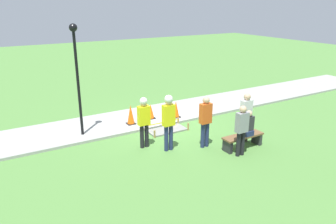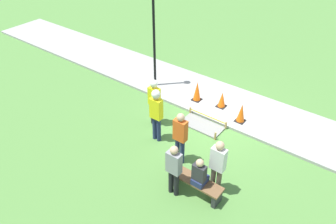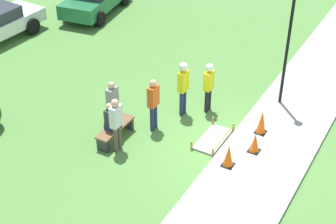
{
  "view_description": "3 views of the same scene",
  "coord_description": "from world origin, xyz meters",
  "px_view_note": "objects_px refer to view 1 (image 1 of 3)",
  "views": [
    {
      "loc": [
        6.25,
        10.67,
        4.81
      ],
      "look_at": [
        0.55,
        1.0,
        0.99
      ],
      "focal_mm": 35.0,
      "sensor_mm": 36.0,
      "label": 1
    },
    {
      "loc": [
        -4.29,
        8.48,
        7.17
      ],
      "look_at": [
        0.75,
        1.79,
        1.18
      ],
      "focal_mm": 35.0,
      "sensor_mm": 36.0,
      "label": 2
    },
    {
      "loc": [
        -11.55,
        -4.75,
        9.68
      ],
      "look_at": [
        -0.31,
        1.72,
        0.96
      ],
      "focal_mm": 55.0,
      "sensor_mm": 36.0,
      "label": 3
    }
  ],
  "objects_px": {
    "worker_assistant": "(169,117)",
    "lamppost_near": "(76,65)",
    "traffic_cone_near_patch": "(176,109)",
    "bystander_in_white_shirt": "(242,128)",
    "traffic_cone_far_patch": "(151,111)",
    "bystander_in_orange_shirt": "(205,119)",
    "park_bench": "(243,139)",
    "worker_supervisor": "(144,118)",
    "person_seated_on_bench": "(248,125)",
    "traffic_cone_sidewalk_edge": "(131,114)",
    "bystander_in_gray_shirt": "(246,115)"
  },
  "relations": [
    {
      "from": "worker_assistant",
      "to": "lamppost_near",
      "type": "height_order",
      "value": "lamppost_near"
    },
    {
      "from": "park_bench",
      "to": "bystander_in_white_shirt",
      "type": "bearing_deg",
      "value": 39.56
    },
    {
      "from": "bystander_in_white_shirt",
      "to": "park_bench",
      "type": "bearing_deg",
      "value": -140.44
    },
    {
      "from": "traffic_cone_far_patch",
      "to": "lamppost_near",
      "type": "distance_m",
      "value": 3.8
    },
    {
      "from": "traffic_cone_far_patch",
      "to": "lamppost_near",
      "type": "height_order",
      "value": "lamppost_near"
    },
    {
      "from": "bystander_in_orange_shirt",
      "to": "bystander_in_gray_shirt",
      "type": "bearing_deg",
      "value": 165.72
    },
    {
      "from": "worker_supervisor",
      "to": "bystander_in_white_shirt",
      "type": "relative_size",
      "value": 1.05
    },
    {
      "from": "worker_assistant",
      "to": "lamppost_near",
      "type": "xyz_separation_m",
      "value": [
        2.17,
        -2.62,
        1.52
      ]
    },
    {
      "from": "traffic_cone_far_patch",
      "to": "traffic_cone_sidewalk_edge",
      "type": "distance_m",
      "value": 1.02
    },
    {
      "from": "worker_supervisor",
      "to": "traffic_cone_near_patch",
      "type": "bearing_deg",
      "value": -142.62
    },
    {
      "from": "traffic_cone_far_patch",
      "to": "park_bench",
      "type": "relative_size",
      "value": 0.4
    },
    {
      "from": "bystander_in_orange_shirt",
      "to": "worker_supervisor",
      "type": "bearing_deg",
      "value": -29.61
    },
    {
      "from": "person_seated_on_bench",
      "to": "bystander_in_orange_shirt",
      "type": "xyz_separation_m",
      "value": [
        1.19,
        -0.79,
        0.21
      ]
    },
    {
      "from": "traffic_cone_near_patch",
      "to": "worker_supervisor",
      "type": "xyz_separation_m",
      "value": [
        2.42,
        1.85,
        0.62
      ]
    },
    {
      "from": "bystander_in_gray_shirt",
      "to": "bystander_in_white_shirt",
      "type": "height_order",
      "value": "bystander_in_gray_shirt"
    },
    {
      "from": "traffic_cone_near_patch",
      "to": "traffic_cone_far_patch",
      "type": "height_order",
      "value": "traffic_cone_near_patch"
    },
    {
      "from": "traffic_cone_far_patch",
      "to": "bystander_in_white_shirt",
      "type": "bearing_deg",
      "value": 102.53
    },
    {
      "from": "traffic_cone_far_patch",
      "to": "person_seated_on_bench",
      "type": "xyz_separation_m",
      "value": [
        -1.57,
        4.07,
        0.42
      ]
    },
    {
      "from": "worker_supervisor",
      "to": "bystander_in_gray_shirt",
      "type": "xyz_separation_m",
      "value": [
        -3.29,
        1.4,
        -0.04
      ]
    },
    {
      "from": "traffic_cone_near_patch",
      "to": "lamppost_near",
      "type": "distance_m",
      "value": 4.59
    },
    {
      "from": "lamppost_near",
      "to": "worker_assistant",
      "type": "bearing_deg",
      "value": 129.7
    },
    {
      "from": "person_seated_on_bench",
      "to": "worker_supervisor",
      "type": "bearing_deg",
      "value": -31.18
    },
    {
      "from": "worker_assistant",
      "to": "traffic_cone_far_patch",
      "type": "bearing_deg",
      "value": -106.02
    },
    {
      "from": "person_seated_on_bench",
      "to": "traffic_cone_sidewalk_edge",
      "type": "bearing_deg",
      "value": -56.54
    },
    {
      "from": "person_seated_on_bench",
      "to": "worker_supervisor",
      "type": "relative_size",
      "value": 0.5
    },
    {
      "from": "park_bench",
      "to": "lamppost_near",
      "type": "bearing_deg",
      "value": -40.06
    },
    {
      "from": "bystander_in_white_shirt",
      "to": "lamppost_near",
      "type": "relative_size",
      "value": 0.43
    },
    {
      "from": "traffic_cone_near_patch",
      "to": "bystander_in_white_shirt",
      "type": "bearing_deg",
      "value": 89.79
    },
    {
      "from": "bystander_in_orange_shirt",
      "to": "worker_assistant",
      "type": "bearing_deg",
      "value": -18.08
    },
    {
      "from": "traffic_cone_near_patch",
      "to": "traffic_cone_sidewalk_edge",
      "type": "bearing_deg",
      "value": -6.41
    },
    {
      "from": "worker_supervisor",
      "to": "bystander_in_white_shirt",
      "type": "height_order",
      "value": "worker_supervisor"
    },
    {
      "from": "park_bench",
      "to": "lamppost_near",
      "type": "height_order",
      "value": "lamppost_near"
    },
    {
      "from": "worker_supervisor",
      "to": "bystander_in_orange_shirt",
      "type": "xyz_separation_m",
      "value": [
        -1.81,
        1.03,
        -0.04
      ]
    },
    {
      "from": "park_bench",
      "to": "bystander_in_orange_shirt",
      "type": "height_order",
      "value": "bystander_in_orange_shirt"
    },
    {
      "from": "worker_supervisor",
      "to": "bystander_in_orange_shirt",
      "type": "relative_size",
      "value": 0.99
    },
    {
      "from": "worker_assistant",
      "to": "bystander_in_white_shirt",
      "type": "relative_size",
      "value": 1.14
    },
    {
      "from": "worker_assistant",
      "to": "worker_supervisor",
      "type": "bearing_deg",
      "value": -46.7
    },
    {
      "from": "person_seated_on_bench",
      "to": "bystander_in_orange_shirt",
      "type": "relative_size",
      "value": 0.49
    },
    {
      "from": "traffic_cone_far_patch",
      "to": "bystander_in_orange_shirt",
      "type": "distance_m",
      "value": 3.37
    },
    {
      "from": "bystander_in_orange_shirt",
      "to": "bystander_in_gray_shirt",
      "type": "height_order",
      "value": "bystander_in_orange_shirt"
    },
    {
      "from": "park_bench",
      "to": "worker_supervisor",
      "type": "bearing_deg",
      "value": -31.47
    },
    {
      "from": "worker_assistant",
      "to": "traffic_cone_sidewalk_edge",
      "type": "bearing_deg",
      "value": -86.48
    },
    {
      "from": "park_bench",
      "to": "person_seated_on_bench",
      "type": "bearing_deg",
      "value": 156.65
    },
    {
      "from": "traffic_cone_sidewalk_edge",
      "to": "worker_assistant",
      "type": "bearing_deg",
      "value": 93.52
    },
    {
      "from": "person_seated_on_bench",
      "to": "traffic_cone_far_patch",
      "type": "bearing_deg",
      "value": -68.86
    },
    {
      "from": "bystander_in_white_shirt",
      "to": "traffic_cone_far_patch",
      "type": "bearing_deg",
      "value": -77.47
    },
    {
      "from": "traffic_cone_near_patch",
      "to": "bystander_in_orange_shirt",
      "type": "bearing_deg",
      "value": 78.0
    },
    {
      "from": "traffic_cone_far_patch",
      "to": "bystander_in_orange_shirt",
      "type": "bearing_deg",
      "value": 96.68
    },
    {
      "from": "park_bench",
      "to": "worker_assistant",
      "type": "xyz_separation_m",
      "value": [
        2.29,
        -1.13,
        0.86
      ]
    },
    {
      "from": "traffic_cone_far_patch",
      "to": "worker_assistant",
      "type": "bearing_deg",
      "value": 73.98
    }
  ]
}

